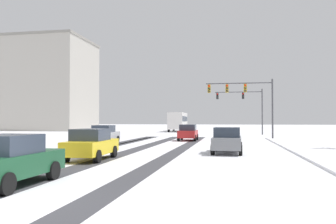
% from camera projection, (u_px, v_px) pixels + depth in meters
% --- Properties ---
extents(ground_plane, '(300.00, 300.00, 0.00)m').
position_uv_depth(ground_plane, '(3.00, 204.00, 8.45)').
color(ground_plane, white).
extents(wheel_track_left_lane, '(0.87, 35.71, 0.01)m').
position_uv_depth(wheel_track_left_lane, '(103.00, 148.00, 25.06)').
color(wheel_track_left_lane, '#424247').
rests_on(wheel_track_left_lane, ground).
extents(wheel_track_right_lane, '(1.00, 35.71, 0.01)m').
position_uv_depth(wheel_track_right_lane, '(180.00, 149.00, 24.04)').
color(wheel_track_right_lane, '#424247').
rests_on(wheel_track_right_lane, ground).
extents(wheel_track_center, '(1.14, 35.71, 0.01)m').
position_uv_depth(wheel_track_center, '(138.00, 149.00, 24.59)').
color(wheel_track_center, '#424247').
rests_on(wheel_track_center, ground).
extents(wheel_track_oncoming, '(1.14, 35.71, 0.01)m').
position_uv_depth(wheel_track_oncoming, '(95.00, 148.00, 25.18)').
color(wheel_track_oncoming, '#424247').
rests_on(wheel_track_oncoming, ground).
extents(sidewalk_kerb_right, '(4.00, 35.71, 0.12)m').
position_uv_depth(sidewalk_kerb_right, '(328.00, 153.00, 20.77)').
color(sidewalk_kerb_right, white).
rests_on(sidewalk_kerb_right, ground).
extents(traffic_signal_far_right, '(6.72, 0.43, 6.50)m').
position_uv_depth(traffic_signal_far_right, '(245.00, 102.00, 48.96)').
color(traffic_signal_far_right, '#47474C').
rests_on(traffic_signal_far_right, ground).
extents(traffic_signal_near_right, '(7.21, 0.39, 6.50)m').
position_uv_depth(traffic_signal_near_right, '(245.00, 95.00, 37.22)').
color(traffic_signal_near_right, '#47474C').
rests_on(traffic_signal_near_right, ground).
extents(car_red_lead, '(1.89, 4.13, 1.62)m').
position_uv_depth(car_red_lead, '(188.00, 132.00, 34.63)').
color(car_red_lead, red).
rests_on(car_red_lead, ground).
extents(car_silver_second, '(1.92, 4.14, 1.62)m').
position_uv_depth(car_silver_second, '(104.00, 134.00, 30.22)').
color(car_silver_second, '#B7BABF').
rests_on(car_silver_second, ground).
extents(car_grey_third, '(1.92, 4.14, 1.62)m').
position_uv_depth(car_grey_third, '(227.00, 140.00, 21.36)').
color(car_grey_third, slate).
rests_on(car_grey_third, ground).
extents(car_yellow_cab_fourth, '(1.92, 4.14, 1.62)m').
position_uv_depth(car_yellow_cab_fourth, '(91.00, 144.00, 17.84)').
color(car_yellow_cab_fourth, yellow).
rests_on(car_yellow_cab_fourth, ground).
extents(car_dark_green_fifth, '(1.84, 4.10, 1.62)m').
position_uv_depth(car_dark_green_fifth, '(9.00, 160.00, 10.78)').
color(car_dark_green_fifth, '#194C2D').
rests_on(car_dark_green_fifth, ground).
extents(bus_oncoming, '(3.04, 11.10, 3.38)m').
position_uv_depth(bus_oncoming, '(178.00, 120.00, 62.24)').
color(bus_oncoming, silver).
rests_on(bus_oncoming, ground).
extents(office_building_far_left_block, '(24.81, 14.43, 18.53)m').
position_uv_depth(office_building_far_left_block, '(31.00, 85.00, 71.05)').
color(office_building_far_left_block, '#B2ADA3').
rests_on(office_building_far_left_block, ground).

